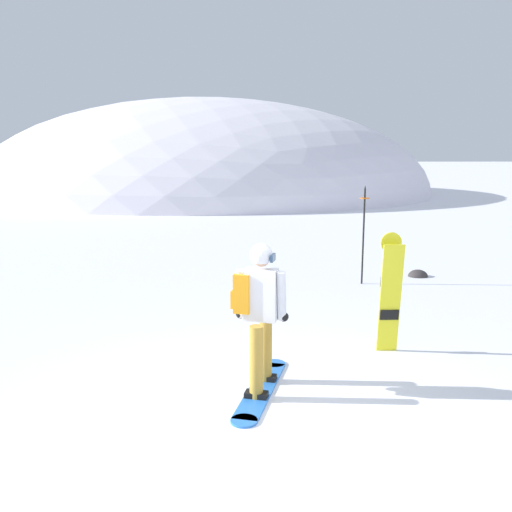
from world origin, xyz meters
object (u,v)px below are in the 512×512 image
(snowboarder_main, at_px, (259,313))
(rock_dark, at_px, (418,276))
(spare_snowboard, at_px, (390,293))
(piste_marker_near, at_px, (364,228))

(snowboarder_main, relative_size, rock_dark, 4.11)
(spare_snowboard, xyz_separation_m, piste_marker_near, (0.51, 3.93, 0.32))
(snowboarder_main, bearing_deg, spare_snowboard, 32.55)
(snowboarder_main, bearing_deg, piste_marker_near, 65.43)
(piste_marker_near, bearing_deg, rock_dark, 24.41)
(rock_dark, bearing_deg, snowboarder_main, -123.01)
(piste_marker_near, bearing_deg, spare_snowboard, -97.46)
(piste_marker_near, bearing_deg, snowboarder_main, -114.57)
(snowboarder_main, relative_size, piste_marker_near, 0.88)
(rock_dark, bearing_deg, spare_snowboard, -112.65)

